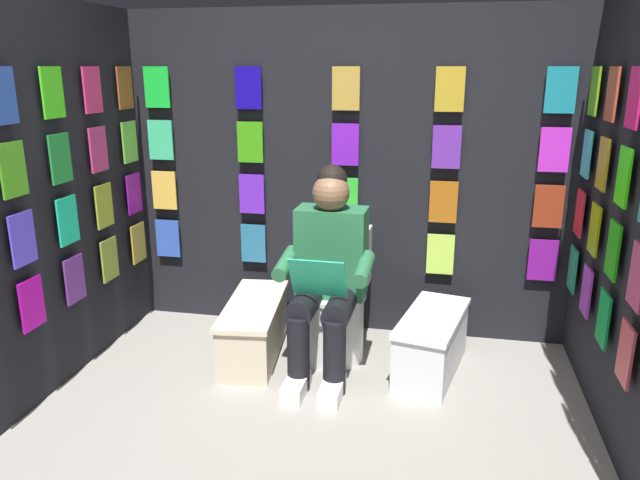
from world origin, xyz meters
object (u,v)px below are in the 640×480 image
object	(u,v)px
toilet	(334,303)
comic_longbox_near	(254,328)
person_reading	(327,272)
comic_longbox_far	(431,343)

from	to	relation	value
toilet	comic_longbox_near	xyz separation A→B (m)	(0.47, 0.13, -0.16)
person_reading	comic_longbox_near	size ratio (longest dim) A/B	1.41
toilet	person_reading	bearing A→B (deg)	90.17
person_reading	comic_longbox_far	world-z (taller)	person_reading
person_reading	comic_longbox_near	world-z (taller)	person_reading
toilet	comic_longbox_far	distance (m)	0.63
comic_longbox_near	comic_longbox_far	world-z (taller)	comic_longbox_far
comic_longbox_near	toilet	bearing A→B (deg)	-170.95
person_reading	comic_longbox_near	distance (m)	0.64
person_reading	comic_longbox_far	size ratio (longest dim) A/B	1.58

